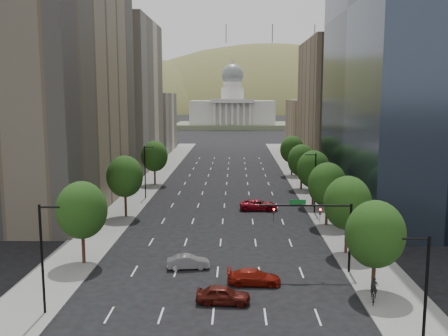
# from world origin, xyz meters

# --- Properties ---
(sidewalk_left) EXTENTS (6.00, 200.00, 0.15)m
(sidewalk_left) POSITION_xyz_m (-15.50, 60.00, 0.07)
(sidewalk_left) COLOR slate
(sidewalk_left) RESTS_ON ground
(sidewalk_right) EXTENTS (6.00, 200.00, 0.15)m
(sidewalk_right) POSITION_xyz_m (15.50, 60.00, 0.07)
(sidewalk_right) COLOR slate
(sidewalk_right) RESTS_ON ground
(midrise_cream_left) EXTENTS (14.00, 30.00, 35.00)m
(midrise_cream_left) POSITION_xyz_m (-25.00, 103.00, 17.50)
(midrise_cream_left) COLOR beige
(midrise_cream_left) RESTS_ON ground
(filler_left) EXTENTS (14.00, 26.00, 18.00)m
(filler_left) POSITION_xyz_m (-25.00, 136.00, 9.00)
(filler_left) COLOR beige
(filler_left) RESTS_ON ground
(tower_glass_right) EXTENTS (16.00, 38.00, 60.00)m
(tower_glass_right) POSITION_xyz_m (26.00, 58.00, 30.00)
(tower_glass_right) COLOR black
(tower_glass_right) RESTS_ON ground
(parking_tan_right) EXTENTS (14.00, 30.00, 30.00)m
(parking_tan_right) POSITION_xyz_m (25.00, 100.00, 15.00)
(parking_tan_right) COLOR #8C7759
(parking_tan_right) RESTS_ON ground
(filler_right) EXTENTS (14.00, 26.00, 16.00)m
(filler_right) POSITION_xyz_m (25.00, 133.00, 8.00)
(filler_right) COLOR #8C7759
(filler_right) RESTS_ON ground
(tree_right_0) EXTENTS (5.20, 5.20, 8.39)m
(tree_right_0) POSITION_xyz_m (14.00, 25.00, 5.39)
(tree_right_0) COLOR #382316
(tree_right_0) RESTS_ON ground
(tree_right_1) EXTENTS (5.20, 5.20, 8.75)m
(tree_right_1) POSITION_xyz_m (14.00, 36.00, 5.75)
(tree_right_1) COLOR #382316
(tree_right_1) RESTS_ON ground
(tree_right_2) EXTENTS (5.20, 5.20, 8.61)m
(tree_right_2) POSITION_xyz_m (14.00, 48.00, 5.60)
(tree_right_2) COLOR #382316
(tree_right_2) RESTS_ON ground
(tree_right_3) EXTENTS (5.20, 5.20, 8.89)m
(tree_right_3) POSITION_xyz_m (14.00, 60.00, 5.89)
(tree_right_3) COLOR #382316
(tree_right_3) RESTS_ON ground
(tree_right_4) EXTENTS (5.20, 5.20, 8.46)m
(tree_right_4) POSITION_xyz_m (14.00, 74.00, 5.46)
(tree_right_4) COLOR #382316
(tree_right_4) RESTS_ON ground
(tree_right_5) EXTENTS (5.20, 5.20, 8.75)m
(tree_right_5) POSITION_xyz_m (14.00, 90.00, 5.75)
(tree_right_5) COLOR #382316
(tree_right_5) RESTS_ON ground
(tree_left_0) EXTENTS (5.20, 5.20, 8.75)m
(tree_left_0) POSITION_xyz_m (-14.00, 32.00, 5.75)
(tree_left_0) COLOR #382316
(tree_left_0) RESTS_ON ground
(tree_left_1) EXTENTS (5.20, 5.20, 8.97)m
(tree_left_1) POSITION_xyz_m (-14.00, 52.00, 5.96)
(tree_left_1) COLOR #382316
(tree_left_1) RESTS_ON ground
(tree_left_2) EXTENTS (5.20, 5.20, 8.68)m
(tree_left_2) POSITION_xyz_m (-14.00, 78.00, 5.68)
(tree_left_2) COLOR #382316
(tree_left_2) RESTS_ON ground
(streetlight_rs) EXTENTS (1.70, 0.20, 9.00)m
(streetlight_rs) POSITION_xyz_m (13.44, 12.00, 4.84)
(streetlight_rs) COLOR black
(streetlight_rs) RESTS_ON ground
(streetlight_rn) EXTENTS (1.70, 0.20, 9.00)m
(streetlight_rn) POSITION_xyz_m (13.44, 55.00, 4.84)
(streetlight_rn) COLOR black
(streetlight_rn) RESTS_ON ground
(streetlight_ls) EXTENTS (1.70, 0.20, 9.00)m
(streetlight_ls) POSITION_xyz_m (-13.44, 20.00, 4.84)
(streetlight_ls) COLOR black
(streetlight_ls) RESTS_ON ground
(streetlight_ln) EXTENTS (1.70, 0.20, 9.00)m
(streetlight_ln) POSITION_xyz_m (-13.44, 65.00, 4.84)
(streetlight_ln) COLOR black
(streetlight_ln) RESTS_ON ground
(traffic_signal) EXTENTS (9.12, 0.40, 7.38)m
(traffic_signal) POSITION_xyz_m (10.53, 30.00, 5.17)
(traffic_signal) COLOR black
(traffic_signal) RESTS_ON ground
(capitol) EXTENTS (60.00, 40.00, 35.20)m
(capitol) POSITION_xyz_m (0.00, 249.71, 8.58)
(capitol) COLOR #596647
(capitol) RESTS_ON ground
(foothills) EXTENTS (720.00, 413.00, 263.00)m
(foothills) POSITION_xyz_m (34.67, 599.39, -37.78)
(foothills) COLOR olive
(foothills) RESTS_ON ground
(car_red_near) EXTENTS (5.01, 2.13, 1.44)m
(car_red_near) POSITION_xyz_m (3.50, 26.74, 0.72)
(car_red_near) COLOR maroon
(car_red_near) RESTS_ON ground
(car_maroon) EXTENTS (4.69, 2.14, 1.56)m
(car_maroon) POSITION_xyz_m (0.75, 22.43, 0.78)
(car_maroon) COLOR #47110B
(car_maroon) RESTS_ON ground
(car_silver) EXTENTS (4.46, 2.05, 1.42)m
(car_silver) POSITION_xyz_m (-3.00, 30.89, 0.71)
(car_silver) COLOR gray
(car_silver) RESTS_ON ground
(car_red_far) EXTENTS (5.78, 2.68, 1.60)m
(car_red_far) POSITION_xyz_m (5.30, 57.00, 0.80)
(car_red_far) COLOR maroon
(car_red_far) RESTS_ON ground
(cyclist) EXTENTS (1.03, 1.78, 2.23)m
(cyclist) POSITION_xyz_m (13.36, 22.45, 0.90)
(cyclist) COLOR black
(cyclist) RESTS_ON sidewalk_right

